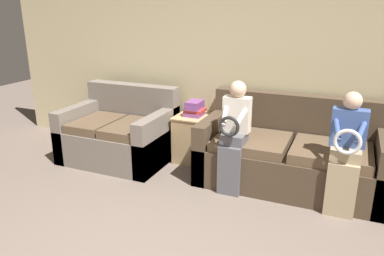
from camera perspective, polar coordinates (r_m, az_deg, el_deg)
The scene contains 7 objects.
wall_back at distance 4.82m, azimuth 7.89°, elevation 9.72°, with size 7.19×0.06×2.55m.
couch_main at distance 4.43m, azimuth 14.86°, elevation -4.06°, with size 2.03×0.98×0.98m.
couch_side at distance 5.07m, azimuth -10.90°, elevation -1.00°, with size 1.34×1.00×0.95m.
child_left_seated at distance 4.03m, azimuth 6.41°, elevation -0.61°, with size 0.29×0.38×1.22m.
child_right_seated at distance 3.89m, azimuth 22.45°, elevation -2.95°, with size 0.34×0.38×1.20m.
side_shelf at distance 4.93m, azimuth 0.40°, elevation -1.41°, with size 0.46×0.52×0.62m.
book_stack at distance 4.82m, azimuth 0.39°, elevation 2.99°, with size 0.23×0.27×0.19m.
Camera 1 is at (1.26, -1.76, 1.97)m, focal length 35.00 mm.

